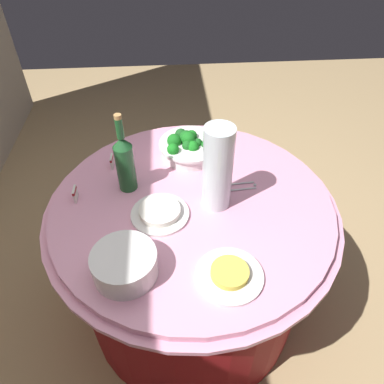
# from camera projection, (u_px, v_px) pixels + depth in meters

# --- Properties ---
(ground_plane) EXTENTS (6.00, 6.00, 0.00)m
(ground_plane) POSITION_uv_depth(u_px,v_px,m) (192.00, 301.00, 1.92)
(ground_plane) COLOR tan
(buffet_table) EXTENTS (1.16, 1.16, 0.74)m
(buffet_table) POSITION_uv_depth(u_px,v_px,m) (192.00, 258.00, 1.66)
(buffet_table) COLOR maroon
(buffet_table) RESTS_ON ground_plane
(broccoli_bowl) EXTENTS (0.28, 0.28, 0.11)m
(broccoli_bowl) POSITION_uv_depth(u_px,v_px,m) (189.00, 146.00, 1.61)
(broccoli_bowl) COLOR white
(broccoli_bowl) RESTS_ON buffet_table
(plate_stack) EXTENTS (0.21, 0.21, 0.09)m
(plate_stack) POSITION_uv_depth(u_px,v_px,m) (125.00, 264.00, 1.14)
(plate_stack) COLOR white
(plate_stack) RESTS_ON buffet_table
(wine_bottle) EXTENTS (0.07, 0.07, 0.34)m
(wine_bottle) POSITION_uv_depth(u_px,v_px,m) (125.00, 162.00, 1.39)
(wine_bottle) COLOR #1D5026
(wine_bottle) RESTS_ON buffet_table
(decorative_fruit_vase) EXTENTS (0.11, 0.11, 0.34)m
(decorative_fruit_vase) POSITION_uv_depth(u_px,v_px,m) (217.00, 171.00, 1.30)
(decorative_fruit_vase) COLOR silver
(decorative_fruit_vase) RESTS_ON buffet_table
(serving_tongs) EXTENTS (0.06, 0.17, 0.01)m
(serving_tongs) POSITION_uv_depth(u_px,v_px,m) (238.00, 187.00, 1.47)
(serving_tongs) COLOR silver
(serving_tongs) RESTS_ON buffet_table
(food_plate_fried_egg) EXTENTS (0.22, 0.22, 0.03)m
(food_plate_fried_egg) POSITION_uv_depth(u_px,v_px,m) (230.00, 274.00, 1.15)
(food_plate_fried_egg) COLOR white
(food_plate_fried_egg) RESTS_ON buffet_table
(food_plate_rice) EXTENTS (0.22, 0.22, 0.04)m
(food_plate_rice) POSITION_uv_depth(u_px,v_px,m) (160.00, 212.00, 1.35)
(food_plate_rice) COLOR white
(food_plate_rice) RESTS_ON buffet_table
(label_placard_front) EXTENTS (0.05, 0.01, 0.05)m
(label_placard_front) POSITION_uv_depth(u_px,v_px,m) (75.00, 193.00, 1.40)
(label_placard_front) COLOR white
(label_placard_front) RESTS_ON buffet_table
(label_placard_mid) EXTENTS (0.05, 0.01, 0.05)m
(label_placard_mid) POSITION_uv_depth(u_px,v_px,m) (112.00, 161.00, 1.55)
(label_placard_mid) COLOR white
(label_placard_mid) RESTS_ON buffet_table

